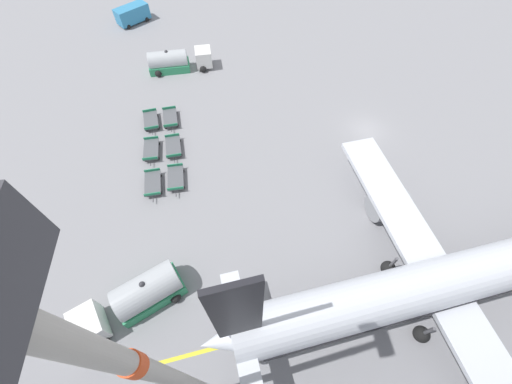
% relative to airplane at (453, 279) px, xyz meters
% --- Properties ---
extents(ground_plane, '(500.00, 500.00, 0.00)m').
position_rel_airplane_xyz_m(ground_plane, '(-18.82, 0.35, -3.34)').
color(ground_plane, gray).
extents(airplane, '(29.95, 37.97, 14.03)m').
position_rel_airplane_xyz_m(airplane, '(0.00, 0.00, 0.00)').
color(airplane, silver).
rests_on(airplane, ground_plane).
extents(fuel_tanker_primary, '(6.02, 8.48, 3.26)m').
position_rel_airplane_xyz_m(fuel_tanker_primary, '(-1.75, -23.61, -1.99)').
color(fuel_tanker_primary, white).
rests_on(fuel_tanker_primary, ground_plane).
extents(fuel_tanker_secondary, '(3.51, 8.47, 2.90)m').
position_rel_airplane_xyz_m(fuel_tanker_secondary, '(-32.86, -21.78, -2.12)').
color(fuel_tanker_secondary, white).
rests_on(fuel_tanker_secondary, ground_plane).
extents(service_van, '(4.78, 5.31, 2.40)m').
position_rel_airplane_xyz_m(service_van, '(-46.03, -29.05, -2.04)').
color(service_van, teal).
rests_on(service_van, ground_plane).
extents(baggage_dolly_row_near_col_a, '(3.87, 2.05, 0.92)m').
position_rel_airplane_xyz_m(baggage_dolly_row_near_col_a, '(-22.50, -24.50, -2.86)').
color(baggage_dolly_row_near_col_a, '#515459').
rests_on(baggage_dolly_row_near_col_a, ground_plane).
extents(baggage_dolly_row_near_col_b, '(3.82, 1.80, 0.92)m').
position_rel_airplane_xyz_m(baggage_dolly_row_near_col_b, '(-17.92, -24.11, -2.86)').
color(baggage_dolly_row_near_col_b, '#515459').
rests_on(baggage_dolly_row_near_col_b, ground_plane).
extents(baggage_dolly_row_near_col_c, '(3.84, 1.88, 0.92)m').
position_rel_airplane_xyz_m(baggage_dolly_row_near_col_c, '(-13.32, -23.57, -2.86)').
color(baggage_dolly_row_near_col_c, '#515459').
rests_on(baggage_dolly_row_near_col_c, ground_plane).
extents(baggage_dolly_row_mid_a_col_a, '(3.85, 1.93, 0.92)m').
position_rel_airplane_xyz_m(baggage_dolly_row_mid_a_col_a, '(-22.69, -22.28, -2.86)').
color(baggage_dolly_row_mid_a_col_a, '#515459').
rests_on(baggage_dolly_row_mid_a_col_a, ground_plane).
extents(baggage_dolly_row_mid_a_col_b, '(3.85, 1.92, 0.92)m').
position_rel_airplane_xyz_m(baggage_dolly_row_mid_a_col_b, '(-18.08, -21.73, -2.86)').
color(baggage_dolly_row_mid_a_col_b, '#515459').
rests_on(baggage_dolly_row_mid_a_col_b, ground_plane).
extents(baggage_dolly_row_mid_a_col_c, '(3.82, 1.81, 0.92)m').
position_rel_airplane_xyz_m(baggage_dolly_row_mid_a_col_c, '(-13.74, -21.31, -2.86)').
color(baggage_dolly_row_mid_a_col_c, '#515459').
rests_on(baggage_dolly_row_mid_a_col_c, ground_plane).
extents(apron_light_mast, '(2.00, 0.70, 23.64)m').
position_rel_airplane_xyz_m(apron_light_mast, '(5.09, -17.70, 10.68)').
color(apron_light_mast, '#ADA89E').
rests_on(apron_light_mast, ground_plane).
extents(stand_guidance_stripe, '(4.20, 28.23, 0.01)m').
position_rel_airplane_xyz_m(stand_guidance_stripe, '(0.86, -7.98, -3.34)').
color(stand_guidance_stripe, yellow).
rests_on(stand_guidance_stripe, ground_plane).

